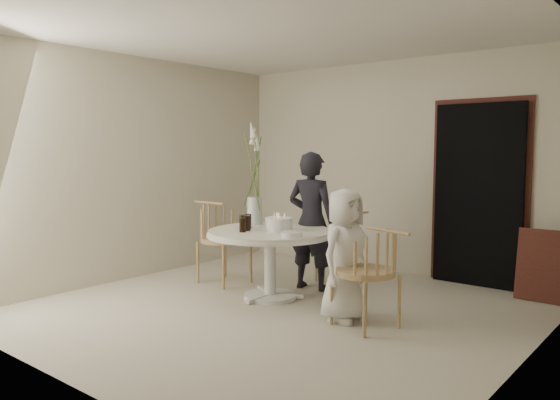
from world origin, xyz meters
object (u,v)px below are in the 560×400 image
Objects in this scene: chair_far at (347,237)px; birthday_cake at (279,224)px; chair_right at (376,264)px; flower_vase at (255,188)px; chair_left at (216,230)px; girl at (311,221)px; table at (270,241)px; boy at (345,255)px.

chair_far is 1.16m from birthday_cake.
chair_right is at bearing -31.09° from chair_far.
birthday_cake is at bearing -21.58° from flower_vase.
chair_left is 1.11m from birthday_cake.
girl is (-0.12, -0.55, 0.24)m from chair_far.
table is 0.99m from chair_left.
birthday_cake is (-0.91, 0.16, 0.19)m from boy.
chair_right is 2.40m from chair_left.
boy reaches higher than birthday_cake.
chair_far is at bearing 78.74° from table.
chair_right is at bearing -8.94° from table.
flower_vase is at bearing 158.42° from birthday_cake.
chair_far reaches higher than table.
girl is 1.27× the size of boy.
chair_right is at bearing -100.01° from boy.
flower_vase is at bearing 25.04° from girl.
table is at bearing -83.26° from chair_right.
table is at bearing -82.69° from chair_far.
girl reaches higher than chair_left.
flower_vase is at bearing -106.80° from chair_far.
chair_far is at bearing 54.64° from flower_vase.
boy is at bearing -10.18° from birthday_cake.
girl is 0.57m from birthday_cake.
flower_vase is (0.56, 0.06, 0.52)m from chair_left.
boy reaches higher than chair_right.
chair_right reaches higher than table.
chair_left is 0.82× the size of flower_vase.
table is 1.09× the size of boy.
girl is at bearing 34.18° from flower_vase.
girl is at bearing -83.38° from chair_far.
table is 4.63× the size of birthday_cake.
birthday_cake is at bearing 12.29° from table.
chair_far is at bearing 83.67° from birthday_cake.
chair_left is 2.02m from boy.
birthday_cake is (-0.01, -0.57, 0.02)m from girl.
boy is (0.79, -1.29, 0.08)m from chair_far.
flower_vase reaches higher than chair_right.
chair_right is (1.16, -1.36, 0.06)m from chair_far.
chair_left is at bearing 172.34° from birthday_cake.
chair_far is 1.56m from chair_left.
chair_left is at bearing -173.67° from flower_vase.
flower_vase reaches higher than table.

